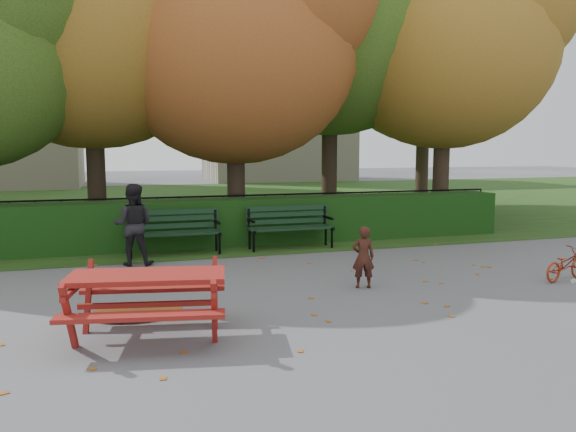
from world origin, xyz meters
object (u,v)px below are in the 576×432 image
object	(u,v)px
tree_c	(250,33)
picnic_table	(147,288)
child	(363,257)
tree_g	(438,51)
tree_d	(347,5)
bench_right	(290,224)
tree_e	(461,35)
adult	(133,225)
bench_left	(174,229)
bicycle	(566,264)
tree_b	(105,5)

from	to	relation	value
tree_c	picnic_table	bearing A→B (deg)	-112.43
child	tree_g	bearing A→B (deg)	-112.95
tree_c	tree_d	xyz separation A→B (m)	(3.04, 1.27, 1.16)
tree_g	bench_right	bearing A→B (deg)	-140.05
tree_e	adult	bearing A→B (deg)	-161.62
picnic_table	adult	bearing A→B (deg)	100.75
bench_left	bench_right	xyz separation A→B (m)	(2.40, 0.00, 0.00)
tree_d	bicycle	xyz separation A→B (m)	(0.55, -7.63, -5.72)
bench_right	adult	bearing A→B (deg)	-166.00
bench_left	child	xyz separation A→B (m)	(2.43, -3.57, -0.05)
bench_left	bicycle	bearing A→B (deg)	-35.60
tree_c	bench_left	xyz separation A→B (m)	(-2.13, -2.26, -4.30)
bench_right	child	distance (m)	3.57
child	bicycle	distance (m)	3.35
tree_d	bicycle	size ratio (longest dim) A/B	9.60
child	tree_e	bearing A→B (deg)	-119.89
bench_right	tree_e	bearing A→B (deg)	20.87
tree_c	tree_e	size ratio (longest dim) A/B	0.98
tree_c	tree_e	distance (m)	5.70
tree_d	bench_right	size ratio (longest dim) A/B	5.32
picnic_table	adult	world-z (taller)	adult
tree_e	bench_left	bearing A→B (deg)	-165.19
bench_left	child	distance (m)	4.32
bench_right	picnic_table	world-z (taller)	bench_right
tree_g	tree_e	bearing A→B (deg)	-114.40
tree_b	picnic_table	bearing A→B (deg)	-87.65
tree_g	bench_left	world-z (taller)	tree_g
tree_c	adult	bearing A→B (deg)	-133.91
bench_left	picnic_table	size ratio (longest dim) A/B	0.93
tree_c	tree_d	distance (m)	3.50
picnic_table	bicycle	bearing A→B (deg)	17.73
tree_d	picnic_table	distance (m)	11.67
tree_e	bicycle	xyz separation A→B (m)	(-2.09, -6.17, -4.82)
tree_d	tree_e	bearing A→B (deg)	-28.91
child	bicycle	size ratio (longest dim) A/B	0.95
picnic_table	tree_d	bearing A→B (deg)	65.37
bench_right	bicycle	world-z (taller)	bench_right
tree_c	adult	xyz separation A→B (m)	(-2.95, -3.06, -4.09)
tree_c	bench_left	size ratio (longest dim) A/B	4.44
tree_d	child	distance (m)	9.39
adult	bicycle	bearing A→B (deg)	166.11
tree_b	picnic_table	world-z (taller)	tree_b
picnic_table	child	xyz separation A→B (m)	(3.25, 1.33, -0.10)
tree_d	tree_g	distance (m)	5.16
bench_left	child	size ratio (longest dim) A/B	1.91
bench_right	bicycle	bearing A→B (deg)	-50.94
tree_d	adult	bearing A→B (deg)	-144.15
tree_c	picnic_table	distance (m)	8.83
tree_b	child	distance (m)	8.99
bench_left	child	bearing A→B (deg)	-55.74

